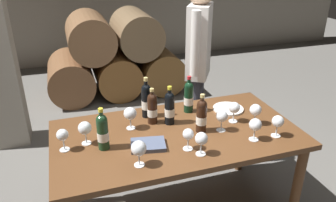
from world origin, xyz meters
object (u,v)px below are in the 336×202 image
(wine_bottle_1, at_px, (189,97))
(tasting_notebook, at_px, (148,145))
(wine_glass_2, at_px, (139,149))
(wine_glass_5, at_px, (222,117))
(wine_bottle_0, at_px, (152,108))
(wine_glass_10, at_px, (278,122))
(wine_glass_3, at_px, (255,125))
(sommelier_presenting, at_px, (198,56))
(serving_plate, at_px, (228,109))
(wine_glass_8, at_px, (234,108))
(wine_glass_4, at_px, (85,129))
(wine_glass_7, at_px, (201,139))
(wine_glass_0, at_px, (256,110))
(wine_bottle_3, at_px, (103,131))
(dining_table, at_px, (177,143))
(wine_glass_6, at_px, (63,136))
(wine_bottle_4, at_px, (146,100))
(wine_bottle_5, at_px, (202,116))
(wine_glass_1, at_px, (188,135))
(wine_glass_9, at_px, (130,114))
(wine_bottle_2, at_px, (170,108))

(wine_bottle_1, bearing_deg, tasting_notebook, -137.77)
(wine_glass_2, bearing_deg, wine_glass_5, 18.83)
(wine_bottle_1, bearing_deg, wine_bottle_0, -164.32)
(wine_glass_2, bearing_deg, wine_glass_10, 2.10)
(wine_glass_5, bearing_deg, wine_glass_3, -49.35)
(wine_bottle_0, height_order, sommelier_presenting, sommelier_presenting)
(wine_bottle_0, relative_size, serving_plate, 1.13)
(wine_bottle_0, xyz_separation_m, tasting_notebook, (-0.12, -0.30, -0.10))
(wine_glass_8, xyz_separation_m, sommelier_presenting, (0.02, 0.73, 0.17))
(wine_bottle_1, bearing_deg, wine_glass_2, -133.07)
(wine_glass_4, distance_m, sommelier_presenting, 1.30)
(serving_plate, bearing_deg, wine_glass_8, -107.22)
(wine_glass_7, relative_size, sommelier_presenting, 0.09)
(wine_glass_0, bearing_deg, tasting_notebook, -176.40)
(wine_bottle_3, xyz_separation_m, wine_glass_3, (0.97, -0.21, -0.01))
(wine_glass_5, distance_m, sommelier_presenting, 0.86)
(wine_glass_10, relative_size, serving_plate, 0.64)
(wine_bottle_0, height_order, wine_glass_8, wine_bottle_0)
(dining_table, relative_size, wine_glass_3, 10.80)
(wine_glass_2, distance_m, serving_plate, 0.99)
(dining_table, xyz_separation_m, wine_bottle_0, (-0.12, 0.19, 0.21))
(wine_glass_6, bearing_deg, wine_glass_10, -11.12)
(wine_glass_8, bearing_deg, wine_glass_2, -158.43)
(wine_bottle_4, bearing_deg, wine_bottle_1, -3.70)
(dining_table, relative_size, wine_bottle_5, 6.04)
(wine_glass_1, bearing_deg, wine_glass_3, -4.06)
(wine_bottle_1, xyz_separation_m, wine_glass_8, (0.25, -0.26, -0.02))
(wine_glass_2, bearing_deg, tasting_notebook, 60.43)
(wine_bottle_1, xyz_separation_m, wine_bottle_3, (-0.70, -0.32, -0.00))
(wine_glass_0, relative_size, wine_glass_8, 1.01)
(dining_table, distance_m, wine_glass_4, 0.65)
(wine_glass_1, bearing_deg, wine_glass_6, 162.68)
(wine_bottle_1, distance_m, sommelier_presenting, 0.57)
(dining_table, height_order, wine_bottle_0, wine_bottle_0)
(wine_bottle_0, distance_m, wine_glass_3, 0.73)
(wine_glass_7, relative_size, wine_glass_9, 0.93)
(dining_table, distance_m, wine_glass_10, 0.70)
(wine_bottle_4, distance_m, wine_glass_4, 0.54)
(wine_glass_3, bearing_deg, wine_glass_7, -173.40)
(wine_bottle_1, xyz_separation_m, wine_bottle_4, (-0.33, 0.02, 0.01))
(wine_bottle_1, height_order, wine_bottle_5, wine_bottle_1)
(tasting_notebook, bearing_deg, wine_glass_6, 176.76)
(wine_bottle_2, height_order, wine_glass_8, wine_bottle_2)
(wine_bottle_2, distance_m, wine_glass_7, 0.44)
(wine_glass_3, bearing_deg, wine_glass_0, 58.05)
(wine_bottle_0, bearing_deg, tasting_notebook, -110.88)
(wine_glass_0, bearing_deg, wine_glass_4, 174.61)
(wine_bottle_4, distance_m, wine_bottle_5, 0.45)
(wine_glass_8, relative_size, wine_glass_10, 1.01)
(wine_glass_3, bearing_deg, wine_bottle_2, 139.69)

